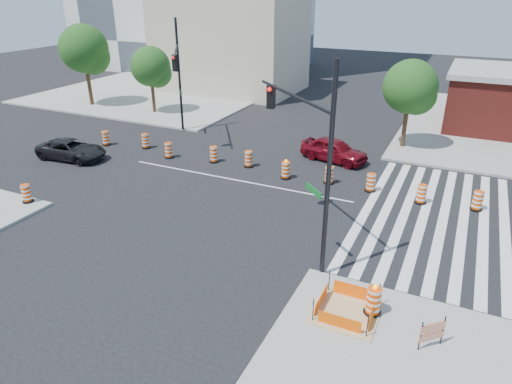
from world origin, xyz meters
TOP-DOWN VIEW (x-y plane):
  - ground at (0.00, 0.00)m, footprint 120.00×120.00m
  - sidewalk_nw at (-18.00, 18.00)m, footprint 22.00×22.00m
  - crosswalk_east at (10.95, 0.00)m, footprint 6.75×13.50m
  - lane_centerline at (0.00, 0.00)m, footprint 14.00×0.12m
  - excavation_pit at (9.00, -9.00)m, footprint 2.20×2.20m
  - beige_midrise at (-12.00, 22.00)m, footprint 14.00×10.00m
  - red_coupe at (4.23, 5.54)m, footprint 4.64×2.68m
  - dark_suv at (-11.27, -1.42)m, footprint 4.73×2.47m
  - signal_pole_se at (6.23, -5.81)m, footprint 4.61×4.28m
  - signal_pole_nw at (-7.34, 5.49)m, footprint 3.44×5.26m
  - pit_drum at (9.82, -8.67)m, footprint 0.61×0.61m
  - sw_corner_drum at (-8.21, -7.47)m, footprint 0.56×0.56m
  - barricade at (11.77, -9.47)m, footprint 0.69×0.66m
  - tree_north_a at (-20.37, 10.02)m, footprint 4.30×4.30m
  - tree_north_b at (-13.42, 10.31)m, footprint 3.37×3.37m
  - tree_north_c at (7.87, 10.05)m, footprint 3.55×3.55m
  - median_drum_0 at (-11.22, 1.69)m, footprint 0.60×0.60m
  - median_drum_1 at (-8.28, 2.36)m, footprint 0.60×0.60m
  - median_drum_2 at (-5.70, 1.45)m, footprint 0.60×0.60m
  - median_drum_3 at (-2.63, 2.02)m, footprint 0.60×0.60m
  - median_drum_4 at (-0.25, 2.24)m, footprint 0.60×0.60m
  - median_drum_5 at (2.54, 1.48)m, footprint 0.60×0.60m
  - median_drum_6 at (5.06, 1.86)m, footprint 0.60×0.60m
  - median_drum_7 at (7.44, 1.79)m, footprint 0.60×0.60m
  - median_drum_8 at (10.15, 1.41)m, footprint 0.60×0.60m
  - median_drum_9 at (12.80, 1.78)m, footprint 0.60×0.60m

SIDE VIEW (x-z plane):
  - ground at x=0.00m, z-range 0.00..0.00m
  - lane_centerline at x=0.00m, z-range 0.00..0.01m
  - crosswalk_east at x=10.95m, z-range 0.00..0.01m
  - sidewalk_nw at x=-18.00m, z-range 0.00..0.15m
  - excavation_pit at x=9.00m, z-range -0.23..0.67m
  - median_drum_0 at x=-11.22m, z-range -0.03..0.99m
  - median_drum_1 at x=-8.28m, z-range -0.03..0.99m
  - median_drum_2 at x=-5.70m, z-range -0.03..0.99m
  - median_drum_3 at x=-2.63m, z-range -0.03..0.99m
  - median_drum_4 at x=-0.25m, z-range -0.03..0.99m
  - median_drum_6 at x=5.06m, z-range -0.03..0.99m
  - median_drum_7 at x=7.44m, z-range -0.03..0.99m
  - median_drum_8 at x=10.15m, z-range -0.03..0.99m
  - median_drum_9 at x=12.80m, z-range -0.03..0.99m
  - median_drum_5 at x=2.54m, z-range -0.10..1.08m
  - sw_corner_drum at x=-8.21m, z-range 0.12..1.07m
  - dark_suv at x=-11.27m, z-range 0.00..1.27m
  - pit_drum at x=9.82m, z-range 0.05..1.25m
  - barricade at x=11.77m, z-range 0.20..1.28m
  - red_coupe at x=4.23m, z-range 0.00..1.48m
  - tree_north_b at x=-13.42m, z-range 0.98..6.72m
  - tree_north_c at x=7.87m, z-range 1.03..7.07m
  - tree_north_a at x=-20.37m, z-range 1.25..8.56m
  - signal_pole_se at x=6.23m, z-range 0.92..9.05m
  - signal_pole_nw at x=-7.34m, z-range 0.92..9.05m
  - beige_midrise at x=-12.00m, z-range 0.00..10.00m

